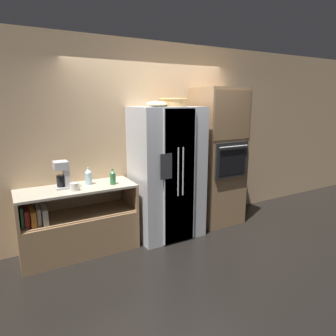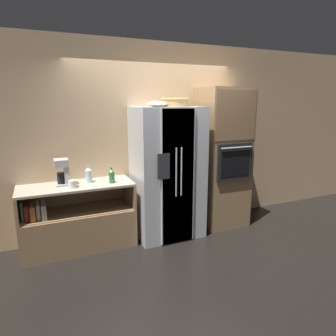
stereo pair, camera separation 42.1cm
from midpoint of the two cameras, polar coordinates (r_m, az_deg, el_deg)
ground_plane at (r=4.58m, az=-3.39°, el=-12.70°), size 20.00×20.00×0.00m
wall_back at (r=4.56m, az=-5.99°, el=5.54°), size 12.00×0.06×2.80m
counter_left at (r=4.22m, az=-19.57°, el=-11.01°), size 1.46×0.57×0.89m
refrigerator at (r=4.32m, az=-2.98°, el=-0.98°), size 0.95×0.74×1.88m
wall_oven at (r=4.82m, az=7.01°, el=2.06°), size 0.73×0.70×2.16m
wicker_basket at (r=4.34m, az=-1.82°, el=12.49°), size 0.41×0.41×0.12m
fruit_bowl at (r=4.13m, az=-5.14°, el=12.08°), size 0.28×0.28×0.08m
bottle_tall at (r=4.02m, az=-13.45°, el=-1.74°), size 0.08×0.08×0.21m
bottle_short at (r=4.10m, az=-17.78°, el=-1.58°), size 0.09×0.09×0.23m
mug at (r=3.89m, az=-20.40°, el=-3.41°), size 0.14×0.10×0.10m
coffee_maker at (r=4.02m, az=-22.27°, el=-0.99°), size 0.17×0.19×0.34m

